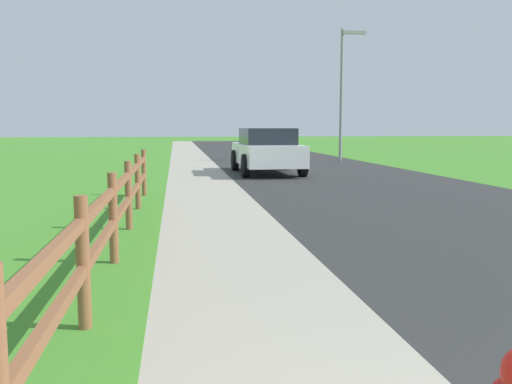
{
  "coord_description": "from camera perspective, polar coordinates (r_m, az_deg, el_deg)",
  "views": [
    {
      "loc": [
        -1.73,
        -0.83,
        1.65
      ],
      "look_at": [
        -0.7,
        6.21,
        0.79
      ],
      "focal_mm": 38.37,
      "sensor_mm": 36.0,
      "label": 1
    }
  ],
  "objects": [
    {
      "name": "street_lamp",
      "position": [
        26.19,
        9.15,
        11.15
      ],
      "size": [
        1.17,
        0.2,
        6.09
      ],
      "color": "gray",
      "rests_on": "ground"
    },
    {
      "name": "curb_concrete",
      "position": [
        27.9,
        -10.97,
        3.37
      ],
      "size": [
        6.0,
        66.0,
        0.01
      ],
      "primitive_type": "cube",
      "color": "#A9A090",
      "rests_on": "ground"
    },
    {
      "name": "parked_suv_white",
      "position": [
        19.22,
        1.12,
        4.39
      ],
      "size": [
        2.15,
        4.78,
        1.58
      ],
      "color": "white",
      "rests_on": "ground"
    },
    {
      "name": "rail_fence",
      "position": [
        6.78,
        -14.69,
        -1.94
      ],
      "size": [
        0.11,
        13.23,
        1.1
      ],
      "color": "brown",
      "rests_on": "ground"
    },
    {
      "name": "ground_plane",
      "position": [
        25.94,
        -4.52,
        3.21
      ],
      "size": [
        120.0,
        120.0,
        0.0
      ],
      "primitive_type": "plane",
      "color": "#43882A"
    },
    {
      "name": "road_asphalt",
      "position": [
        28.36,
        2.29,
        3.55
      ],
      "size": [
        7.0,
        66.0,
        0.01
      ],
      "primitive_type": "cube",
      "color": "#2D2D2D",
      "rests_on": "ground"
    },
    {
      "name": "grass_verge",
      "position": [
        28.01,
        -14.04,
        3.31
      ],
      "size": [
        5.0,
        66.0,
        0.0
      ],
      "primitive_type": "cube",
      "color": "#43882A",
      "rests_on": "ground"
    }
  ]
}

